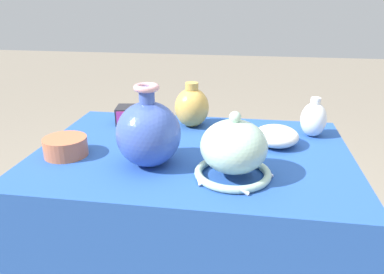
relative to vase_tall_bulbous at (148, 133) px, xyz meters
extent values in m
cylinder|color=brown|center=(-0.34, 0.43, -0.50)|extent=(0.04, 0.04, 0.74)
cylinder|color=brown|center=(0.56, 0.43, -0.50)|extent=(0.04, 0.04, 0.74)
cube|color=brown|center=(0.11, 0.13, -0.12)|extent=(1.00, 0.69, 0.03)
cube|color=#234C9E|center=(0.11, 0.13, -0.10)|extent=(1.02, 0.71, 0.01)
cube|color=#234C9E|center=(0.11, -0.23, -0.26)|extent=(1.02, 0.01, 0.32)
ellipsoid|color=#3851A8|center=(0.00, 0.00, 0.00)|extent=(0.19, 0.19, 0.19)
cylinder|color=#3851A8|center=(0.00, 0.00, 0.11)|extent=(0.05, 0.05, 0.05)
torus|color=#D19399|center=(0.00, 0.00, 0.14)|extent=(0.07, 0.07, 0.02)
torus|color=#A8CCB7|center=(0.25, -0.04, -0.09)|extent=(0.22, 0.22, 0.02)
ellipsoid|color=#A8CCB7|center=(0.25, -0.04, -0.01)|extent=(0.19, 0.19, 0.15)
sphere|color=#A8CCB7|center=(0.25, -0.04, 0.08)|extent=(0.03, 0.03, 0.03)
cone|color=white|center=(0.36, -0.04, -0.09)|extent=(0.01, 0.03, 0.02)
cone|color=white|center=(0.29, 0.06, -0.09)|extent=(0.03, 0.02, 0.02)
cone|color=white|center=(0.16, 0.02, -0.09)|extent=(0.03, 0.03, 0.02)
cone|color=white|center=(0.16, -0.11, -0.09)|extent=(0.03, 0.03, 0.02)
cone|color=white|center=(0.29, -0.15, -0.09)|extent=(0.03, 0.02, 0.02)
cube|color=#232328|center=(-0.17, 0.36, -0.07)|extent=(0.13, 0.11, 0.07)
cube|color=#B23384|center=(-0.16, 0.32, -0.07)|extent=(0.11, 0.02, 0.06)
ellipsoid|color=white|center=(0.52, 0.32, -0.04)|extent=(0.09, 0.09, 0.12)
cylinder|color=white|center=(0.52, 0.32, 0.03)|extent=(0.03, 0.03, 0.02)
cylinder|color=#BC6642|center=(-0.28, 0.02, -0.07)|extent=(0.14, 0.14, 0.06)
ellipsoid|color=gold|center=(0.07, 0.36, -0.03)|extent=(0.13, 0.13, 0.15)
cylinder|color=gold|center=(0.07, 0.36, 0.06)|extent=(0.05, 0.05, 0.03)
ellipsoid|color=white|center=(0.38, 0.21, -0.07)|extent=(0.15, 0.15, 0.07)
camera|label=1|loc=(0.28, -1.00, 0.39)|focal=35.00mm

